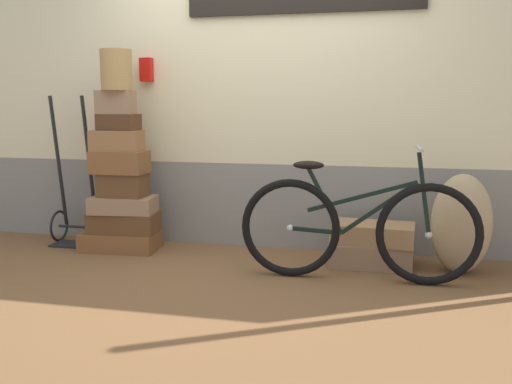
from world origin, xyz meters
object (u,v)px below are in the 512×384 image
suitcase_9 (373,233)px  luggage_trolley (75,209)px  suitcase_8 (369,253)px  burlap_sack (461,224)px  suitcase_4 (120,162)px  suitcase_2 (123,205)px  suitcase_1 (124,222)px  suitcase_3 (123,185)px  bicycle (357,229)px  suitcase_7 (116,102)px  suitcase_0 (121,240)px  suitcase_6 (119,122)px  suitcase_5 (117,141)px  wicker_basket (116,70)px

suitcase_9 → luggage_trolley: luggage_trolley is taller
suitcase_8 → burlap_sack: burlap_sack is taller
suitcase_9 → suitcase_4: bearing=-175.3°
suitcase_8 → burlap_sack: bearing=-10.2°
suitcase_4 → luggage_trolley: (-0.52, 0.15, -0.45)m
suitcase_4 → suitcase_8: bearing=1.1°
suitcase_8 → suitcase_2: bearing=177.3°
luggage_trolley → suitcase_1: bearing=-14.2°
suitcase_2 → suitcase_3: (-0.00, 0.01, 0.17)m
suitcase_4 → suitcase_9: suitcase_4 is taller
suitcase_9 → bicycle: (-0.11, -0.40, 0.12)m
suitcase_7 → bicycle: bearing=-11.7°
suitcase_9 → suitcase_1: bearing=-175.6°
burlap_sack → suitcase_1: bearing=179.0°
suitcase_0 → luggage_trolley: luggage_trolley is taller
suitcase_2 → suitcase_8: bearing=-5.6°
suitcase_1 → suitcase_3: size_ratio=1.47×
bicycle → suitcase_3: bearing=168.8°
suitcase_6 → luggage_trolley: (-0.51, 0.11, -0.78)m
suitcase_2 → suitcase_4: 0.36m
suitcase_0 → suitcase_4: size_ratio=1.41×
suitcase_3 → luggage_trolley: (-0.54, 0.14, -0.25)m
suitcase_1 → suitcase_3: (0.00, 0.00, 0.32)m
suitcase_0 → suitcase_1: 0.17m
suitcase_8 → luggage_trolley: size_ratio=0.47×
suitcase_2 → suitcase_4: bearing=179.7°
suitcase_1 → suitcase_6: (-0.03, 0.03, 0.84)m
suitcase_4 → suitcase_5: bearing=167.5°
suitcase_5 → suitcase_6: 0.16m
suitcase_1 → suitcase_9: 2.08m
suitcase_4 → suitcase_9: (2.09, 0.02, -0.50)m
suitcase_5 → suitcase_2: bearing=-8.0°
suitcase_5 → burlap_sack: bearing=-5.3°
luggage_trolley → suitcase_8: bearing=-2.4°
suitcase_4 → burlap_sack: bearing=-0.8°
bicycle → suitcase_9: bearing=74.7°
suitcase_0 → suitcase_8: bearing=-3.6°
suitcase_6 → suitcase_9: size_ratio=0.55×
wicker_basket → suitcase_7: bearing=145.0°
suitcase_6 → suitcase_9: (2.11, -0.02, -0.83)m
suitcase_6 → bicycle: size_ratio=0.20×
suitcase_8 → wicker_basket: bearing=176.9°
suitcase_5 → suitcase_6: bearing=74.3°
suitcase_8 → suitcase_0: bearing=176.8°
suitcase_5 → suitcase_9: size_ratio=0.68×
suitcase_4 → suitcase_6: bearing=110.9°
suitcase_2 → suitcase_9: bearing=-6.3°
suitcase_4 → suitcase_7: size_ratio=1.51×
suitcase_5 → bicycle: (2.00, -0.38, -0.56)m
suitcase_9 → wicker_basket: bearing=-175.7°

